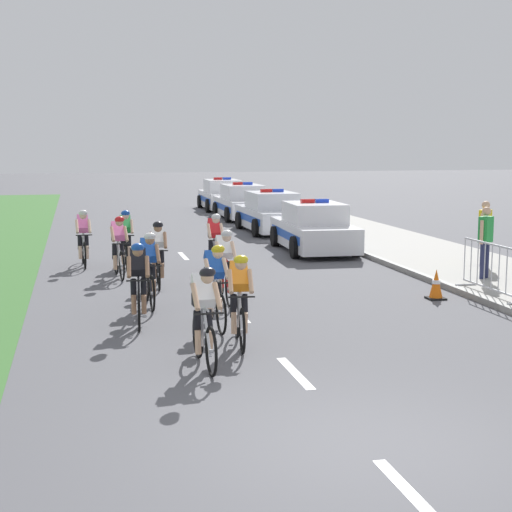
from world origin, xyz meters
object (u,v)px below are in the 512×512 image
object	(u,v)px
cyclist_ninth	(126,237)
police_car_third	(242,203)
cyclist_second	(240,298)
cyclist_third	(215,285)
spectator_closest	(485,237)
spectator_middle	(485,229)
police_car_nearest	(314,229)
cyclist_lead	(204,315)
cyclist_fifth	(149,268)
traffic_cone_mid	(436,285)
cyclist_sixth	(225,264)
police_car_second	(271,214)
cyclist_eleventh	(83,237)
police_car_furthest	(222,196)
cyclist_fourth	(138,282)
cyclist_seventh	(158,253)
crowd_barrier_rear	(492,269)
cyclist_tenth	(215,242)
cyclist_eighth	(119,246)

from	to	relation	value
cyclist_ninth	police_car_third	xyz separation A→B (m)	(5.71, 12.27, -0.11)
cyclist_second	cyclist_third	world-z (taller)	same
spectator_closest	spectator_middle	distance (m)	1.91
police_car_third	police_car_nearest	bearing A→B (deg)	-90.00
cyclist_lead	cyclist_fifth	size ratio (longest dim) A/B	1.00
cyclist_lead	traffic_cone_mid	size ratio (longest dim) A/B	2.69
cyclist_sixth	police_car_second	size ratio (longest dim) A/B	0.39
cyclist_eleventh	police_car_furthest	world-z (taller)	police_car_furthest
cyclist_sixth	police_car_nearest	size ratio (longest dim) A/B	0.39
police_car_furthest	cyclist_eleventh	bearing A→B (deg)	-112.12
cyclist_second	cyclist_fourth	size ratio (longest dim) A/B	1.00
traffic_cone_mid	spectator_closest	distance (m)	2.55
cyclist_lead	police_car_second	distance (m)	17.62
cyclist_third	police_car_third	bearing A→B (deg)	76.79
cyclist_fourth	cyclist_eleventh	bearing A→B (deg)	97.12
cyclist_fifth	police_car_third	xyz separation A→B (m)	(5.58, 17.53, -0.11)
cyclist_ninth	cyclist_fourth	bearing A→B (deg)	-91.63
cyclist_seventh	spectator_middle	bearing A→B (deg)	2.93
police_car_third	traffic_cone_mid	world-z (taller)	police_car_third
spectator_closest	crowd_barrier_rear	bearing A→B (deg)	-115.03
cyclist_sixth	spectator_middle	bearing A→B (deg)	18.91
traffic_cone_mid	cyclist_seventh	bearing A→B (deg)	153.71
cyclist_ninth	crowd_barrier_rear	size ratio (longest dim) A/B	0.74
cyclist_fifth	cyclist_tenth	bearing A→B (deg)	62.19
cyclist_second	spectator_closest	size ratio (longest dim) A/B	1.03
cyclist_eleventh	spectator_middle	bearing A→B (deg)	-16.73
cyclist_second	cyclist_eleventh	world-z (taller)	same
cyclist_fifth	cyclist_sixth	size ratio (longest dim) A/B	1.00
cyclist_fourth	police_car_furthest	distance (m)	24.63
cyclist_sixth	spectator_middle	size ratio (longest dim) A/B	1.03
cyclist_second	cyclist_eighth	distance (m)	7.19
cyclist_second	police_car_nearest	xyz separation A→B (m)	(4.44, 10.45, -0.11)
cyclist_lead	cyclist_eleventh	bearing A→B (deg)	99.11
cyclist_lead	police_car_nearest	xyz separation A→B (m)	(5.18, 11.53, -0.11)
cyclist_third	cyclist_eleventh	bearing A→B (deg)	105.79
cyclist_eleventh	spectator_closest	world-z (taller)	spectator_closest
cyclist_lead	cyclist_ninth	world-z (taller)	same
cyclist_tenth	police_car_third	xyz separation A→B (m)	(3.60, 13.78, -0.11)
police_car_second	cyclist_third	bearing A→B (deg)	-107.68
cyclist_third	spectator_closest	bearing A→B (deg)	23.88
cyclist_lead	cyclist_fourth	xyz separation A→B (m)	(-0.72, 2.92, 0.00)
cyclist_third	cyclist_fourth	world-z (taller)	same
cyclist_fifth	spectator_closest	bearing A→B (deg)	6.65
cyclist_second	traffic_cone_mid	distance (m)	5.59
cyclist_lead	spectator_closest	distance (m)	9.22
police_car_third	police_car_furthest	xyz separation A→B (m)	(-0.00, 4.80, 0.00)
cyclist_fifth	cyclist_eighth	xyz separation A→B (m)	(-0.41, 3.60, 0.00)
police_car_nearest	cyclist_fifth	bearing A→B (deg)	-128.40
cyclist_lead	police_car_furthest	bearing A→B (deg)	79.06
spectator_middle	cyclist_seventh	bearing A→B (deg)	-177.07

